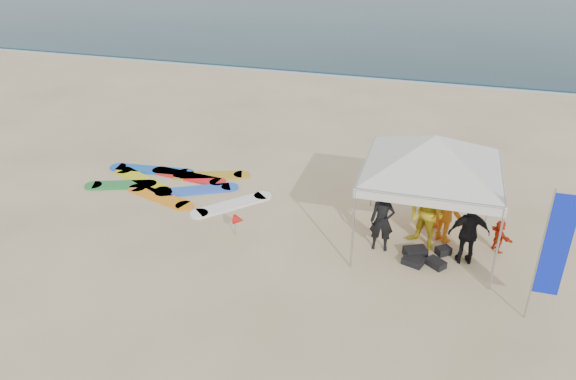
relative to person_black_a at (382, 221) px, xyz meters
The scene contains 13 objects.
ground 3.24m from the person_black_a, 132.41° to the right, with size 120.00×120.00×0.00m, color beige.
shoreline_foam 16.05m from the person_black_a, 97.58° to the left, with size 160.00×1.20×0.01m, color silver.
person_black_a is the anchor object (origin of this frame).
person_yellow 1.15m from the person_black_a, 21.68° to the left, with size 0.95×0.74×1.96m, color gold.
person_orange_a 1.80m from the person_black_a, 29.29° to the left, with size 1.24×0.71×1.91m, color #CC6312.
person_black_b 2.12m from the person_black_a, ahead, with size 1.00×0.42×1.71m, color black.
person_orange_b 2.02m from the person_black_a, 52.62° to the left, with size 0.88×0.58×1.81m, color #DC5C13.
person_seated 3.04m from the person_black_a, 14.15° to the left, with size 0.82×0.26×0.88m, color red.
canopy_tent 2.51m from the person_black_a, 29.74° to the left, with size 4.62×4.62×3.48m.
feather_flag 4.21m from the person_black_a, 27.14° to the right, with size 0.54×0.04×3.16m.
marker_pennant 3.77m from the person_black_a, behind, with size 0.28×0.28×0.64m.
gear_pile 1.36m from the person_black_a, 10.89° to the right, with size 1.24×1.12×0.22m.
surfboard_spread 7.04m from the person_black_a, 164.75° to the left, with size 5.66×3.20×0.07m.
Camera 1 is at (3.22, -10.14, 8.08)m, focal length 35.00 mm.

